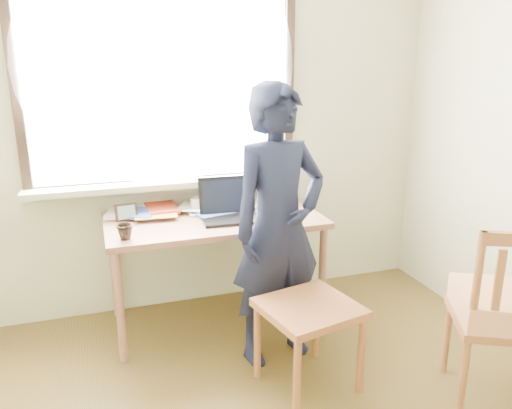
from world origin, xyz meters
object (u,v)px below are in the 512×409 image
object	(u,v)px
work_chair	(309,317)
person	(278,227)
mug_white	(199,204)
mug_dark	(125,232)
desk	(215,229)
laptop	(229,209)
side_chair	(503,309)

from	to	relation	value
work_chair	person	xyz separation A→B (m)	(-0.05, 0.35, 0.40)
mug_white	mug_dark	distance (m)	0.67
work_chair	mug_white	bearing A→B (deg)	109.40
mug_dark	work_chair	distance (m)	1.14
person	mug_dark	bearing A→B (deg)	151.09
desk	person	xyz separation A→B (m)	(0.26, -0.49, 0.15)
desk	mug_white	xyz separation A→B (m)	(-0.06, 0.19, 0.12)
laptop	person	distance (m)	0.49
desk	mug_dark	world-z (taller)	mug_dark
mug_white	work_chair	xyz separation A→B (m)	(0.36, -1.03, -0.38)
laptop	side_chair	size ratio (longest dim) A/B	0.39
mug_white	mug_dark	size ratio (longest dim) A/B	1.26
mug_white	desk	bearing A→B (deg)	-72.14
desk	mug_dark	bearing A→B (deg)	-158.49
work_chair	side_chair	bearing A→B (deg)	-24.89
person	laptop	bearing A→B (deg)	97.94
desk	mug_white	world-z (taller)	mug_white
person	work_chair	bearing A→B (deg)	-93.85
desk	side_chair	bearing A→B (deg)	-46.57
desk	side_chair	size ratio (longest dim) A/B	1.40
side_chair	person	distance (m)	1.24
laptop	person	size ratio (longest dim) A/B	0.24
desk	work_chair	world-z (taller)	desk
laptop	person	xyz separation A→B (m)	(0.16, -0.47, 0.01)
desk	mug_white	distance (m)	0.23
mug_white	work_chair	world-z (taller)	mug_white
work_chair	side_chair	size ratio (longest dim) A/B	0.56
person	mug_white	bearing A→B (deg)	103.65
mug_dark	person	bearing A→B (deg)	-17.58
desk	laptop	bearing A→B (deg)	-16.13
side_chair	person	size ratio (longest dim) A/B	0.61
laptop	work_chair	size ratio (longest dim) A/B	0.69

